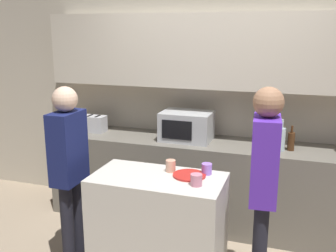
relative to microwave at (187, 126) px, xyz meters
name	(u,v)px	position (x,y,z in m)	size (l,w,h in m)	color
back_wall	(222,78)	(0.31, 0.27, 0.48)	(6.40, 0.40, 2.70)	beige
back_counter	(214,184)	(0.31, 0.00, -0.60)	(3.60, 0.62, 0.91)	#6B665B
kitchen_island	(158,230)	(0.08, -1.12, -0.60)	(1.04, 0.56, 0.92)	beige
microwave	(187,126)	(0.00, 0.00, 0.00)	(0.52, 0.39, 0.30)	#B7BABC
toaster	(94,124)	(-1.09, 0.00, -0.06)	(0.26, 0.16, 0.18)	silver
bottle_0	(261,137)	(0.76, -0.07, -0.04)	(0.07, 0.07, 0.30)	black
bottle_1	(270,139)	(0.85, -0.05, -0.05)	(0.08, 0.08, 0.27)	maroon
bottle_2	(281,139)	(0.95, -0.07, -0.03)	(0.08, 0.08, 0.31)	silver
bottle_3	(291,141)	(1.05, -0.03, -0.06)	(0.07, 0.07, 0.24)	#472814
plate_on_island	(189,175)	(0.32, -1.03, -0.13)	(0.26, 0.26, 0.01)	red
cup_0	(196,180)	(0.41, -1.19, -0.10)	(0.09, 0.09, 0.09)	#CC7990
cup_1	(171,166)	(0.14, -0.97, -0.09)	(0.08, 0.08, 0.10)	#DE9F81
cup_2	(207,169)	(0.43, -0.94, -0.10)	(0.08, 0.08, 0.09)	#9F70DE
person_left	(69,163)	(-0.72, -1.11, -0.12)	(0.21, 0.34, 1.59)	black
person_center	(264,178)	(0.89, -1.05, -0.07)	(0.22, 0.36, 1.65)	black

